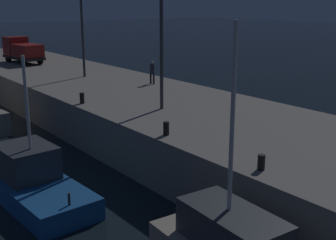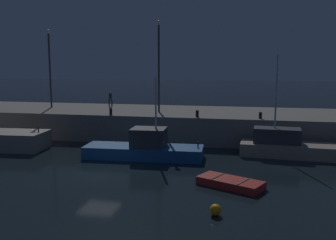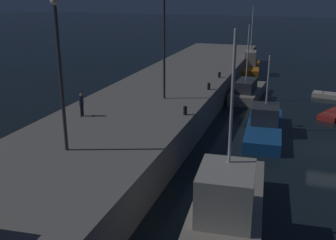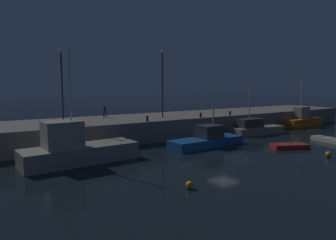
% 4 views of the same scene
% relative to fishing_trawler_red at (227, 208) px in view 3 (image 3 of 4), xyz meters
% --- Properties ---
extents(ground_plane, '(320.00, 320.00, 0.00)m').
position_rel_fishing_trawler_red_xyz_m(ground_plane, '(12.91, -5.34, -1.28)').
color(ground_plane, black).
extents(pier_quay, '(75.87, 10.27, 2.62)m').
position_rel_fishing_trawler_red_xyz_m(pier_quay, '(12.91, 9.48, 0.03)').
color(pier_quay, gray).
rests_on(pier_quay, ground).
extents(fishing_trawler_red, '(10.47, 4.16, 9.97)m').
position_rel_fishing_trawler_red_xyz_m(fishing_trawler_red, '(0.00, 0.00, 0.00)').
color(fishing_trawler_red, gray).
rests_on(fishing_trawler_red, ground).
extents(fishing_boat_blue, '(8.54, 3.21, 8.12)m').
position_rel_fishing_trawler_red_xyz_m(fishing_boat_blue, '(26.13, 2.44, -0.45)').
color(fishing_boat_blue, gray).
rests_on(fishing_boat_blue, ground).
extents(fishing_boat_white, '(9.59, 3.45, 9.31)m').
position_rel_fishing_trawler_red_xyz_m(fishing_boat_white, '(39.28, 3.89, -0.22)').
color(fishing_boat_white, orange).
rests_on(fishing_boat_white, ground).
extents(fishing_boat_orange, '(9.52, 3.24, 6.46)m').
position_rel_fishing_trawler_red_xyz_m(fishing_boat_orange, '(14.85, -0.45, -0.49)').
color(fishing_boat_orange, '#195193').
rests_on(fishing_boat_orange, ground).
extents(dinghy_orange_near, '(4.27, 3.20, 0.51)m').
position_rel_fishing_trawler_red_xyz_m(dinghy_orange_near, '(21.82, -6.31, -1.04)').
color(dinghy_orange_near, '#B22823').
rests_on(dinghy_orange_near, ground).
extents(rowboat_white_mid, '(2.24, 4.06, 0.54)m').
position_rel_fishing_trawler_red_xyz_m(rowboat_white_mid, '(29.27, -6.40, -1.03)').
color(rowboat_white_mid, beige).
rests_on(rowboat_white_mid, ground).
extents(lamp_post_west, '(0.44, 0.44, 8.53)m').
position_rel_fishing_trawler_red_xyz_m(lamp_post_west, '(1.25, 9.69, 6.29)').
color(lamp_post_west, '#38383D').
rests_on(lamp_post_west, pier_quay).
extents(lamp_post_east, '(0.44, 0.44, 9.00)m').
position_rel_fishing_trawler_red_xyz_m(lamp_post_east, '(14.00, 8.03, 6.53)').
color(lamp_post_east, '#38383D').
rests_on(lamp_post_east, pier_quay).
extents(dockworker, '(0.45, 0.36, 1.72)m').
position_rel_fishing_trawler_red_xyz_m(dockworker, '(7.31, 12.15, 2.32)').
color(dockworker, black).
rests_on(dockworker, pier_quay).
extents(bollard_west, '(0.28, 0.28, 0.58)m').
position_rel_fishing_trawler_red_xyz_m(bollard_west, '(23.87, 5.22, 1.63)').
color(bollard_west, black).
rests_on(bollard_west, pier_quay).
extents(bollard_central, '(0.28, 0.28, 0.63)m').
position_rel_fishing_trawler_red_xyz_m(bollard_central, '(18.27, 5.10, 1.66)').
color(bollard_central, black).
rests_on(bollard_central, pier_quay).
extents(bollard_east, '(0.28, 0.28, 0.65)m').
position_rel_fishing_trawler_red_xyz_m(bollard_east, '(10.00, 5.03, 1.67)').
color(bollard_east, black).
rests_on(bollard_east, pier_quay).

